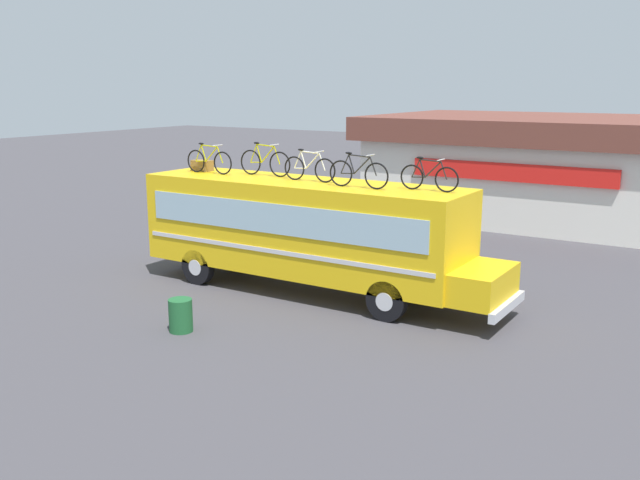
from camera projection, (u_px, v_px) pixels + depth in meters
ground_plane at (302, 290)px, 20.41m from camera, size 120.00×120.00×0.00m
bus at (307, 228)px, 19.92m from camera, size 10.92×2.51×3.18m
luggage_bag_1 at (202, 166)px, 21.96m from camera, size 0.63×0.37×0.33m
rooftop_bicycle_1 at (209, 161)px, 21.31m from camera, size 1.75×0.44×0.92m
rooftop_bicycle_2 at (265, 162)px, 20.74m from camera, size 1.81×0.44×0.98m
rooftop_bicycle_3 at (309, 168)px, 19.58m from camera, size 1.69×0.44×0.89m
rooftop_bicycle_4 at (358, 173)px, 18.35m from camera, size 1.75×0.44×0.92m
rooftop_bicycle_5 at (429, 177)px, 17.82m from camera, size 1.59×0.44×0.86m
roadside_building at (543, 166)px, 31.39m from camera, size 14.49×10.05×4.43m
trash_bin at (181, 315)px, 16.95m from camera, size 0.57×0.57×0.80m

